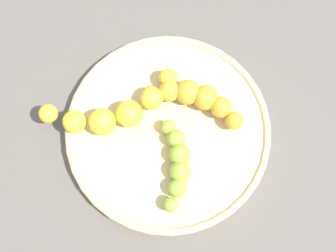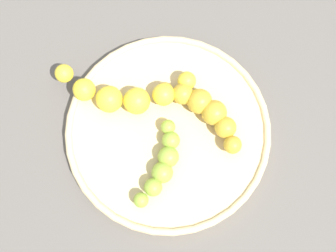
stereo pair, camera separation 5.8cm
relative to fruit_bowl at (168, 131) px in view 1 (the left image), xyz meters
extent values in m
plane|color=#56514C|center=(0.00, 0.00, -0.01)|extent=(2.40, 2.40, 0.00)
cylinder|color=#D1B784|center=(0.00, 0.00, 0.00)|extent=(0.28, 0.28, 0.02)
torus|color=#D1B784|center=(0.00, 0.00, 0.01)|extent=(0.28, 0.28, 0.01)
sphere|color=#8CAD38|center=(-0.02, 0.10, 0.02)|extent=(0.02, 0.02, 0.02)
sphere|color=#8CAD38|center=(-0.02, 0.08, 0.02)|extent=(0.02, 0.02, 0.02)
sphere|color=#8CAD38|center=(-0.03, 0.06, 0.02)|extent=(0.03, 0.03, 0.03)
sphere|color=#8CAD38|center=(-0.02, 0.03, 0.02)|extent=(0.03, 0.03, 0.03)
sphere|color=#8CAD38|center=(-0.01, 0.01, 0.02)|extent=(0.02, 0.02, 0.02)
sphere|color=#8CAD38|center=(0.00, 0.00, 0.02)|extent=(0.02, 0.02, 0.02)
sphere|color=gold|center=(-0.09, -0.02, 0.02)|extent=(0.02, 0.02, 0.02)
sphere|color=gold|center=(-0.07, -0.04, 0.02)|extent=(0.03, 0.03, 0.03)
sphere|color=gold|center=(-0.04, -0.05, 0.02)|extent=(0.03, 0.03, 0.03)
sphere|color=gold|center=(-0.02, -0.05, 0.02)|extent=(0.03, 0.03, 0.03)
sphere|color=gold|center=(0.01, -0.05, 0.02)|extent=(0.03, 0.03, 0.03)
sphere|color=gold|center=(0.03, -0.04, 0.02)|extent=(0.02, 0.02, 0.02)
sphere|color=yellow|center=(0.16, 0.01, 0.03)|extent=(0.03, 0.03, 0.03)
sphere|color=yellow|center=(0.12, 0.01, 0.03)|extent=(0.03, 0.03, 0.03)
sphere|color=yellow|center=(0.09, 0.01, 0.03)|extent=(0.04, 0.04, 0.04)
sphere|color=yellow|center=(0.05, -0.01, 0.03)|extent=(0.04, 0.04, 0.04)
sphere|color=yellow|center=(0.03, -0.04, 0.03)|extent=(0.03, 0.03, 0.03)
sphere|color=yellow|center=(0.01, -0.07, 0.03)|extent=(0.03, 0.03, 0.03)
camera|label=1|loc=(-0.03, 0.15, 0.59)|focal=47.05mm
camera|label=2|loc=(-0.08, 0.13, 0.59)|focal=47.05mm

